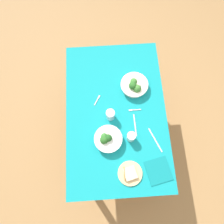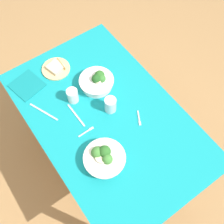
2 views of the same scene
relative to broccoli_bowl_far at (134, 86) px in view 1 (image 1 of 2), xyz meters
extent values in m
plane|color=#9E7547|center=(0.22, -0.17, -0.79)|extent=(6.00, 6.00, 0.00)
cube|color=teal|center=(0.22, -0.17, -0.04)|extent=(1.30, 0.81, 0.01)
cube|color=tan|center=(0.22, -0.17, -0.06)|extent=(1.26, 0.79, 0.02)
cylinder|color=tan|center=(-0.34, -0.48, -0.43)|extent=(0.07, 0.07, 0.72)
cylinder|color=tan|center=(0.77, -0.48, -0.43)|extent=(0.07, 0.07, 0.72)
cylinder|color=tan|center=(-0.34, 0.15, -0.43)|extent=(0.07, 0.07, 0.72)
cylinder|color=tan|center=(0.77, 0.15, -0.43)|extent=(0.07, 0.07, 0.72)
cylinder|color=silver|center=(0.00, 0.00, -0.01)|extent=(0.20, 0.20, 0.05)
cylinder|color=silver|center=(0.00, 0.00, 0.01)|extent=(0.23, 0.23, 0.01)
sphere|color=#286023|center=(0.02, -0.02, 0.03)|extent=(0.07, 0.07, 0.07)
sphere|color=#3D7A33|center=(0.04, 0.02, 0.02)|extent=(0.07, 0.07, 0.07)
sphere|color=#3D7A33|center=(-0.02, -0.01, 0.03)|extent=(0.06, 0.06, 0.06)
cylinder|color=beige|center=(0.00, 0.01, 0.03)|extent=(0.08, 0.08, 0.01)
cylinder|color=white|center=(0.43, -0.24, -0.01)|extent=(0.19, 0.19, 0.05)
cylinder|color=white|center=(0.43, -0.24, 0.02)|extent=(0.22, 0.22, 0.01)
sphere|color=#286023|center=(0.45, -0.28, 0.03)|extent=(0.05, 0.05, 0.05)
sphere|color=#286023|center=(0.44, -0.27, 0.03)|extent=(0.06, 0.06, 0.06)
sphere|color=#33702D|center=(0.42, -0.24, 0.03)|extent=(0.04, 0.04, 0.04)
sphere|color=#33702D|center=(0.42, -0.27, 0.03)|extent=(0.05, 0.05, 0.05)
sphere|color=#1E511E|center=(0.43, -0.24, 0.04)|extent=(0.06, 0.06, 0.06)
cylinder|color=beige|center=(0.43, -0.25, 0.03)|extent=(0.06, 0.06, 0.01)
cylinder|color=#D6B27A|center=(0.69, -0.10, -0.03)|extent=(0.18, 0.18, 0.01)
cube|color=beige|center=(0.69, -0.10, -0.02)|extent=(0.11, 0.11, 0.02)
cube|color=#9E703D|center=(0.69, -0.14, -0.02)|extent=(0.09, 0.01, 0.03)
cylinder|color=silver|center=(0.43, -0.07, 0.01)|extent=(0.07, 0.07, 0.10)
cylinder|color=silver|center=(0.24, -0.21, 0.01)|extent=(0.07, 0.07, 0.10)
cube|color=#B7B7BC|center=(0.11, -0.32, -0.04)|extent=(0.06, 0.04, 0.00)
cube|color=#B7B7BC|center=(0.07, -0.30, -0.04)|extent=(0.03, 0.03, 0.00)
cube|color=#B7B7BC|center=(0.20, 0.00, -0.04)|extent=(0.01, 0.07, 0.00)
cube|color=#B7B7BC|center=(0.20, -0.05, -0.04)|extent=(0.01, 0.03, 0.00)
cube|color=#B7B7BC|center=(0.46, 0.12, -0.04)|extent=(0.20, 0.09, 0.00)
cube|color=#B7B7BC|center=(0.33, -0.02, -0.04)|extent=(0.18, 0.01, 0.00)
cube|color=#0F777D|center=(0.69, 0.12, -0.04)|extent=(0.21, 0.21, 0.01)
camera|label=1|loc=(0.75, -0.23, 1.61)|focal=34.22mm
camera|label=2|loc=(-0.45, 0.26, 1.44)|focal=45.15mm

